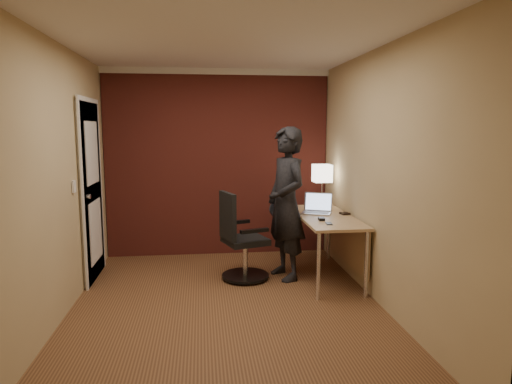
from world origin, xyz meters
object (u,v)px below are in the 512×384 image
Objects in this scene: desk at (331,226)px; phone at (329,224)px; desk_lamp at (322,174)px; mouse at (321,219)px; person at (286,204)px; office_chair at (240,242)px; wallet at (345,214)px; laptop at (317,207)px.

phone is (-0.16, -0.47, 0.13)m from desk.
desk is 2.80× the size of desk_lamp.
mouse is 0.06× the size of person.
office_chair is at bearing -105.96° from person.
mouse is at bearing -105.01° from desk_lamp.
wallet is at bearing 43.51° from mouse.
desk is at bearing -53.82° from laptop.
person is at bearing 179.71° from wallet.
desk_lamp is at bearing 28.43° from office_chair.
wallet is (0.33, 0.50, 0.01)m from phone.
office_chair is at bearing 179.29° from desk.
mouse is (-0.07, -0.44, -0.05)m from laptop.
wallet is at bearing 9.91° from desk.
laptop is 0.45m from mouse.
desk is 1.51× the size of office_chair.
laptop reaches higher than desk.
phone is 1.05× the size of wallet.
person is (-0.69, 0.00, 0.13)m from wallet.
desk_lamp reaches higher than phone.
desk is 0.51m from phone.
desk is 0.86× the size of person.
person is (-0.52, 0.03, 0.27)m from desk.
mouse is at bearing -18.27° from office_chair.
person reaches higher than office_chair.
desk_lamp is at bearing 68.87° from laptop.
mouse is 0.91× the size of wallet.
phone is at bearing -78.08° from mouse.
mouse reaches higher than phone.
desk_lamp is 1.00m from mouse.
wallet is at bearing 62.47° from phone.
phone is 0.07× the size of person.
person reaches higher than desk.
phone is (-0.21, -1.07, -0.41)m from desk_lamp.
mouse is 0.10× the size of office_chair.
desk is at bearing 77.00° from phone.
desk is 0.59m from person.
office_chair is 0.57× the size of person.
person is (-0.40, -0.14, 0.08)m from laptop.
person reaches higher than wallet.
laptop is 0.23× the size of person.
mouse is at bearing 104.56° from phone.
mouse is 0.96m from office_chair.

